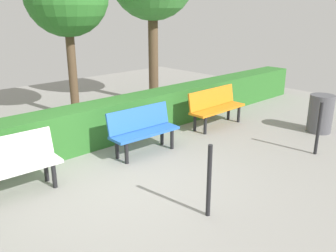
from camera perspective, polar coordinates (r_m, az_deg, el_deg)
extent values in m
plane|color=gray|center=(5.80, -7.05, -8.70)|extent=(16.52, 16.52, 0.00)
cube|color=orange|center=(8.29, 7.94, 2.69)|extent=(1.54, 0.45, 0.05)
cube|color=orange|center=(8.34, 6.99, 4.51)|extent=(1.54, 0.14, 0.42)
cylinder|color=black|center=(8.74, 11.16, 1.85)|extent=(0.07, 0.07, 0.39)
cylinder|color=black|center=(8.91, 9.59, 2.25)|extent=(0.07, 0.07, 0.39)
cylinder|color=black|center=(7.80, 5.93, 0.08)|extent=(0.07, 0.07, 0.39)
cylinder|color=black|center=(7.98, 4.28, 0.57)|extent=(0.07, 0.07, 0.39)
cube|color=blue|center=(6.66, -3.65, -1.05)|extent=(1.38, 0.47, 0.05)
cube|color=blue|center=(6.73, -4.68, 1.24)|extent=(1.37, 0.17, 0.42)
cylinder|color=black|center=(6.95, 0.63, -2.12)|extent=(0.07, 0.07, 0.39)
cylinder|color=black|center=(7.16, -0.96, -1.49)|extent=(0.07, 0.07, 0.39)
cylinder|color=black|center=(6.34, -6.61, -4.31)|extent=(0.07, 0.07, 0.39)
cylinder|color=black|center=(6.57, -8.11, -3.54)|extent=(0.07, 0.07, 0.39)
cube|color=white|center=(5.63, -23.56, -6.34)|extent=(1.41, 0.47, 0.05)
cube|color=white|center=(5.72, -24.45, -3.55)|extent=(1.40, 0.18, 0.42)
cylinder|color=black|center=(5.75, -17.64, -7.54)|extent=(0.07, 0.07, 0.39)
cylinder|color=black|center=(6.01, -18.81, -6.54)|extent=(0.07, 0.07, 0.39)
cube|color=#2D6B28|center=(7.51, -8.49, 1.00)|extent=(12.52, 0.66, 0.82)
cylinder|color=brown|center=(10.18, -2.35, 11.20)|extent=(0.27, 0.27, 2.73)
cylinder|color=brown|center=(9.06, -14.94, 8.49)|extent=(0.21, 0.21, 2.34)
cylinder|color=black|center=(7.15, 22.78, -0.40)|extent=(0.06, 0.06, 1.00)
cylinder|color=black|center=(4.69, 6.54, -8.70)|extent=(0.06, 0.06, 1.00)
cylinder|color=#4C4C51|center=(8.52, 23.07, 1.82)|extent=(0.52, 0.52, 0.83)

